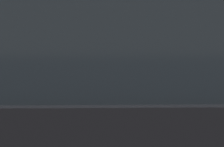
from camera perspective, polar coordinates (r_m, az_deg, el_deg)
parking_meter at (r=4.42m, az=-1.89°, el=0.18°), size 0.16×0.17×1.37m
pedestrian_at_meter at (r=4.50m, az=5.15°, el=1.05°), size 0.64×0.52×1.79m
parked_sedan_black at (r=2.78m, az=0.30°, el=-6.84°), size 4.62×1.86×1.76m
background_railing at (r=6.24m, az=-4.40°, el=-1.02°), size 24.06×0.06×1.04m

